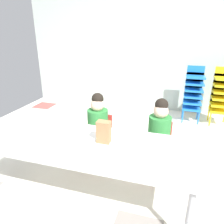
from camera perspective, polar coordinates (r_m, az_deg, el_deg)
ground_plane at (r=2.82m, az=0.61°, el=-14.42°), size 5.32×4.81×0.02m
back_wall at (r=4.68m, az=9.50°, el=15.46°), size 5.32×0.10×2.41m
craft_table at (r=2.12m, az=-5.91°, el=-9.34°), size 2.05×0.80×0.60m
seated_child_near_camera at (r=2.70m, az=-3.78°, el=-2.46°), size 0.33×0.33×0.92m
seated_child_middle_seat at (r=2.55m, az=12.66°, el=-4.41°), size 0.32×0.32×0.92m
kid_chair_blue_stack at (r=4.24m, az=21.06°, el=5.19°), size 0.32×0.30×1.04m
kid_chair_yellow_stack at (r=4.30m, az=27.40°, el=4.44°), size 0.32×0.30×1.04m
paper_bag_brown at (r=2.06m, az=-2.23°, el=-5.38°), size 0.13×0.09×0.22m
paper_plate_near_edge at (r=2.41m, az=-15.08°, el=-4.85°), size 0.18×0.18×0.01m
paper_plate_center_table at (r=2.53m, az=-18.69°, el=-3.98°), size 0.18×0.18×0.01m
donut_powdered_on_plate at (r=2.40m, az=-15.12°, el=-4.44°), size 0.11×0.11×0.03m
donut_powdered_loose at (r=2.11m, az=-6.31°, el=-7.71°), size 0.12×0.12×0.03m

